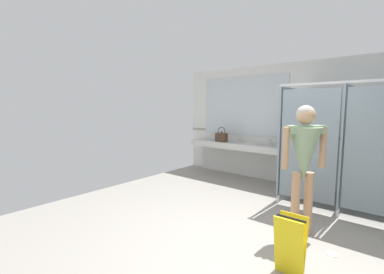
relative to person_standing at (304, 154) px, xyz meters
name	(u,v)px	position (x,y,z in m)	size (l,w,h in m)	color
ground_plane	(240,244)	(-0.53, -0.65, -1.12)	(6.38, 6.43, 0.10)	gray
wall_back	(314,125)	(-0.53, 2.33, 0.23)	(6.38, 0.12, 2.60)	silver
wall_back_tile_band	(312,137)	(-0.53, 2.26, -0.02)	(6.38, 0.01, 0.06)	#9E937F
vanity_counter	(237,151)	(-2.14, 2.05, -0.45)	(2.31, 0.57, 0.94)	silver
mirror_panel	(243,106)	(-2.14, 2.26, 0.61)	(2.21, 0.02, 1.40)	silver
bathroom_stalls	(383,147)	(0.72, 1.36, 0.00)	(2.86, 1.37, 2.03)	gray
person_standing	(304,154)	(0.00, 0.00, 0.00)	(0.56, 0.56, 1.68)	tan
handbag	(221,137)	(-2.46, 1.82, -0.12)	(0.27, 0.14, 0.36)	#3F2D1E
soap_dispenser	(221,136)	(-2.67, 2.13, -0.14)	(0.07, 0.07, 0.22)	#D899B2
wet_floor_sign	(290,245)	(0.19, -0.94, -0.76)	(0.28, 0.19, 0.60)	yellow
floor_drain_cover	(332,254)	(0.43, -0.25, -1.06)	(0.14, 0.14, 0.01)	#B7BABF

